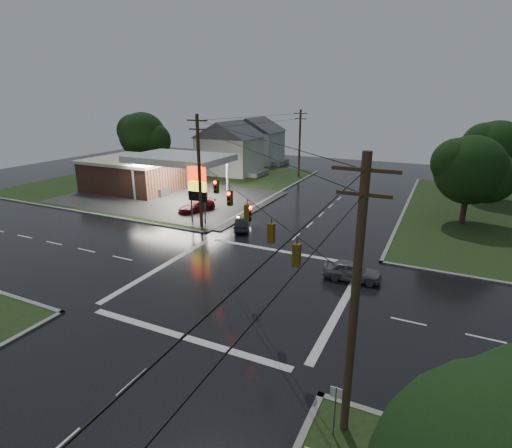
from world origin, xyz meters
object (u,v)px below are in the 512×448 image
at_px(pylon_sign, 197,185).
at_px(tree_ne_near, 472,170).
at_px(house_far, 256,140).
at_px(utility_pole_n, 300,143).
at_px(tree_nw_behind, 143,136).
at_px(utility_pole_se, 355,301).
at_px(house_near, 230,147).
at_px(tree_ne_far, 497,151).
at_px(car_crossing, 352,271).
at_px(car_north, 242,224).
at_px(car_pump, 197,206).
at_px(gas_station, 142,172).
at_px(utility_pole_nw, 199,171).

relative_size(pylon_sign, tree_ne_near, 0.67).
bearing_deg(house_far, utility_pole_n, -38.77).
distance_m(pylon_sign, tree_nw_behind, 30.49).
height_order(utility_pole_se, house_near, utility_pole_se).
bearing_deg(tree_ne_far, car_crossing, -109.24).
height_order(tree_ne_far, car_north, tree_ne_far).
bearing_deg(car_pump, gas_station, 178.44).
distance_m(car_crossing, car_pump, 22.13).
height_order(utility_pole_n, car_crossing, utility_pole_n).
relative_size(utility_pole_nw, car_pump, 2.49).
height_order(utility_pole_nw, car_north, utility_pole_nw).
relative_size(house_far, tree_ne_near, 1.23).
bearing_deg(utility_pole_se, car_north, 126.66).
xyz_separation_m(pylon_sign, car_crossing, (17.23, -6.36, -3.32)).
bearing_deg(car_crossing, tree_nw_behind, 52.40).
height_order(utility_pole_n, house_near, utility_pole_n).
relative_size(tree_ne_near, car_pump, 2.03).
xyz_separation_m(utility_pole_n, tree_ne_near, (23.64, -16.01, 0.09)).
height_order(utility_pole_se, tree_nw_behind, utility_pole_se).
xyz_separation_m(utility_pole_n, tree_ne_far, (26.65, -4.01, 0.71)).
xyz_separation_m(house_far, tree_nw_behind, (-11.89, -18.01, 1.77)).
distance_m(utility_pole_nw, car_crossing, 17.82).
bearing_deg(car_pump, car_crossing, -3.69).
bearing_deg(house_near, house_far, 94.76).
height_order(pylon_sign, tree_ne_far, tree_ne_far).
xyz_separation_m(pylon_sign, utility_pole_se, (20.00, -20.00, 1.71)).
bearing_deg(car_pump, house_far, 127.40).
distance_m(house_far, car_north, 40.95).
distance_m(tree_ne_near, tree_ne_far, 12.39).
height_order(gas_station, tree_ne_far, tree_ne_far).
height_order(tree_ne_near, car_north, tree_ne_near).
relative_size(house_near, car_north, 2.99).
bearing_deg(house_far, house_near, -85.24).
xyz_separation_m(tree_nw_behind, tree_ne_far, (50.99, 4.00, -0.00)).
relative_size(utility_pole_nw, utility_pole_n, 1.05).
xyz_separation_m(utility_pole_se, tree_ne_far, (7.65, 43.49, 0.46)).
height_order(house_near, tree_ne_near, tree_ne_near).
bearing_deg(utility_pole_se, tree_nw_behind, 137.66).
bearing_deg(car_north, tree_ne_far, -157.36).
bearing_deg(car_north, pylon_sign, -21.09).
relative_size(gas_station, car_pump, 5.93).
bearing_deg(utility_pole_se, house_near, 123.79).
bearing_deg(tree_ne_far, gas_station, -161.54).
height_order(utility_pole_n, tree_nw_behind, utility_pole_n).
height_order(utility_pole_se, car_north, utility_pole_se).
bearing_deg(car_pump, pylon_sign, -30.83).
xyz_separation_m(utility_pole_nw, utility_pole_n, (0.00, 28.50, -0.25)).
distance_m(gas_station, tree_ne_near, 40.00).
relative_size(house_far, tree_ne_far, 1.13).
height_order(utility_pole_nw, tree_nw_behind, utility_pole_nw).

